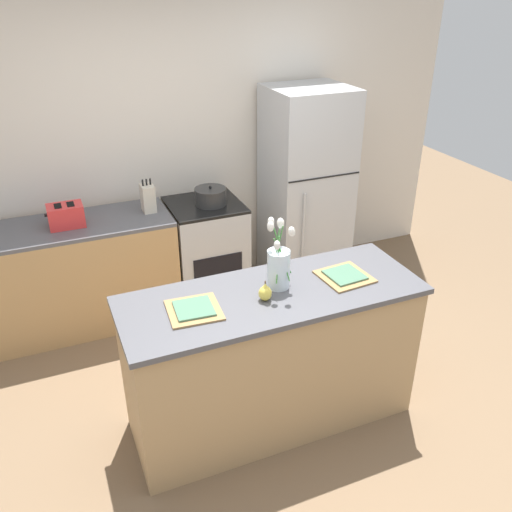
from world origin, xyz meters
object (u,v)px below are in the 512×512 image
at_px(toaster, 66,216).
at_px(pear_figurine, 265,292).
at_px(stove_range, 207,251).
at_px(knife_block, 148,198).
at_px(plate_setting_right, 345,276).
at_px(plate_setting_left, 194,309).
at_px(cooking_pot, 211,196).
at_px(refrigerator, 306,189).
at_px(flower_vase, 279,265).

bearing_deg(toaster, pear_figurine, -60.33).
xyz_separation_m(stove_range, knife_block, (-0.46, 0.03, 0.56)).
relative_size(pear_figurine, toaster, 0.45).
height_order(pear_figurine, knife_block, knife_block).
distance_m(stove_range, plate_setting_right, 1.73).
distance_m(plate_setting_left, cooking_pot, 1.69).
xyz_separation_m(plate_setting_left, knife_block, (0.12, 1.63, 0.04)).
bearing_deg(plate_setting_right, cooking_pot, 102.04).
xyz_separation_m(stove_range, pear_figurine, (-0.17, -1.65, 0.56)).
xyz_separation_m(refrigerator, toaster, (-2.05, -0.03, 0.10)).
distance_m(refrigerator, pear_figurine, 2.00).
bearing_deg(toaster, refrigerator, 0.72).
height_order(pear_figurine, toaster, pear_figurine).
height_order(flower_vase, pear_figurine, flower_vase).
height_order(stove_range, plate_setting_right, plate_setting_right).
height_order(plate_setting_left, knife_block, knife_block).
bearing_deg(refrigerator, pear_figurine, -124.14).
relative_size(refrigerator, flower_vase, 4.08).
distance_m(pear_figurine, cooking_pot, 1.63).
bearing_deg(refrigerator, flower_vase, -122.63).
bearing_deg(plate_setting_right, pear_figurine, -175.18).
bearing_deg(pear_figurine, stove_range, 84.06).
bearing_deg(toaster, plate_setting_left, -71.77).
bearing_deg(stove_range, toaster, -178.70).
xyz_separation_m(refrigerator, knife_block, (-1.41, 0.02, 0.12)).
bearing_deg(cooking_pot, flower_vase, -93.19).
xyz_separation_m(stove_range, cooking_pot, (0.04, -0.04, 0.52)).
bearing_deg(plate_setting_right, plate_setting_left, 180.00).
bearing_deg(pear_figurine, plate_setting_right, 4.82).
relative_size(toaster, knife_block, 1.04).
relative_size(stove_range, toaster, 3.22).
height_order(refrigerator, knife_block, refrigerator).
distance_m(stove_range, knife_block, 0.73).
bearing_deg(stove_range, plate_setting_right, -76.73).
bearing_deg(cooking_pot, plate_setting_right, -77.96).
xyz_separation_m(refrigerator, pear_figurine, (-1.12, -1.65, 0.12)).
xyz_separation_m(refrigerator, cooking_pot, (-0.91, -0.04, 0.08)).
height_order(flower_vase, plate_setting_left, flower_vase).
relative_size(stove_range, plate_setting_right, 2.91).
xyz_separation_m(stove_range, plate_setting_left, (-0.58, -1.61, 0.52)).
xyz_separation_m(pear_figurine, knife_block, (-0.29, 1.68, 0.00)).
relative_size(stove_range, pear_figurine, 7.22).
bearing_deg(refrigerator, plate_setting_left, -133.55).
relative_size(plate_setting_right, toaster, 1.10).
bearing_deg(toaster, cooking_pot, -0.54).
bearing_deg(pear_figurine, refrigerator, 55.86).
distance_m(refrigerator, plate_setting_left, 2.22).
bearing_deg(refrigerator, plate_setting_right, -109.54).
relative_size(flower_vase, plate_setting_left, 1.41).
relative_size(plate_setting_left, toaster, 1.10).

